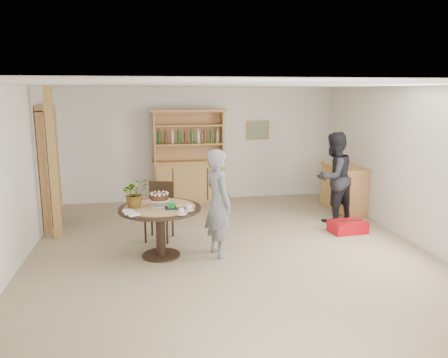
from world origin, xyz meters
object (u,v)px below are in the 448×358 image
(hutch, at_px, (189,171))
(red_suitcase, at_px, (348,227))
(sideboard, at_px, (343,188))
(dining_chair, at_px, (160,207))
(teen_boy, at_px, (218,203))
(dining_table, at_px, (160,217))
(adult_person, at_px, (334,177))

(hutch, xyz_separation_m, red_suitcase, (2.50, -2.61, -0.59))
(sideboard, height_order, red_suitcase, sideboard)
(sideboard, distance_m, dining_chair, 3.91)
(teen_boy, bearing_deg, dining_table, 66.51)
(teen_boy, distance_m, adult_person, 2.77)
(dining_chair, relative_size, red_suitcase, 1.48)
(dining_chair, bearing_deg, red_suitcase, 12.88)
(hutch, relative_size, adult_person, 1.21)
(hutch, distance_m, adult_person, 3.16)
(hutch, xyz_separation_m, dining_table, (-0.74, -3.16, -0.08))
(hutch, height_order, sideboard, hutch)
(sideboard, distance_m, adult_person, 0.91)
(hutch, relative_size, teen_boy, 1.27)
(sideboard, bearing_deg, hutch, 157.79)
(adult_person, xyz_separation_m, red_suitcase, (-0.02, -0.71, -0.74))
(hutch, relative_size, sideboard, 1.62)
(sideboard, relative_size, adult_person, 0.75)
(sideboard, bearing_deg, red_suitcase, -111.45)
(hutch, height_order, dining_chair, hutch)
(teen_boy, xyz_separation_m, adult_person, (2.40, 1.37, 0.04))
(teen_boy, relative_size, adult_person, 0.95)
(teen_boy, bearing_deg, red_suitcase, -91.47)
(dining_chair, xyz_separation_m, red_suitcase, (3.21, -0.27, -0.43))
(hutch, height_order, red_suitcase, hutch)
(teen_boy, bearing_deg, hutch, -14.78)
(dining_table, relative_size, teen_boy, 0.75)
(sideboard, xyz_separation_m, adult_person, (-0.52, -0.65, 0.37))
(dining_table, relative_size, dining_chair, 1.27)
(dining_table, xyz_separation_m, teen_boy, (0.85, -0.10, 0.20))
(hutch, height_order, dining_table, hutch)
(adult_person, bearing_deg, dining_table, -5.93)
(adult_person, bearing_deg, sideboard, -155.82)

